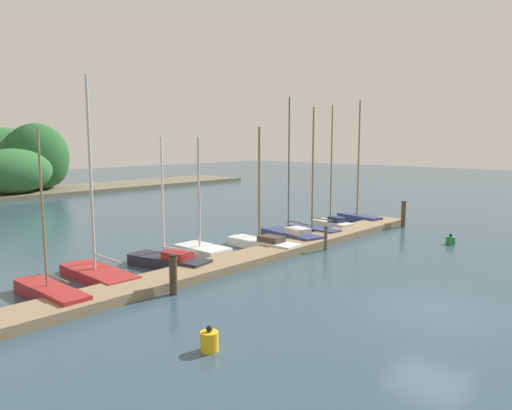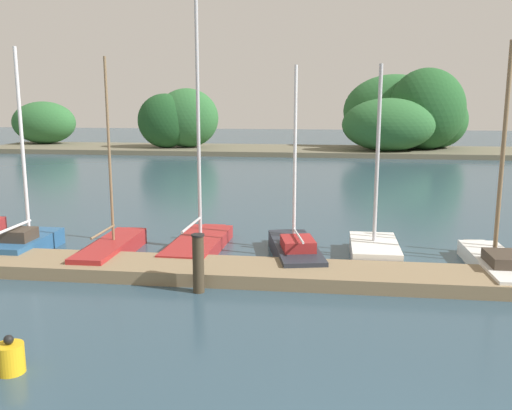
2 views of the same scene
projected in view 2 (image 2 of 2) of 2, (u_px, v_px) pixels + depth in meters
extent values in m
cube|color=#847051|center=(388.00, 278.00, 14.13)|extent=(29.03, 1.80, 0.35)
cube|color=#66604C|center=(347.00, 151.00, 47.58)|extent=(63.19, 8.00, 0.40)
ellipsoid|color=#2D6633|center=(394.00, 111.00, 48.36)|extent=(8.70, 3.74, 6.28)
ellipsoid|color=#2D6633|center=(44.00, 123.00, 52.48)|extent=(6.16, 3.84, 3.95)
ellipsoid|color=#2D6633|center=(388.00, 125.00, 44.99)|extent=(7.45, 4.28, 4.26)
ellipsoid|color=#235628|center=(438.00, 120.00, 47.97)|extent=(4.95, 5.59, 4.81)
ellipsoid|color=#2D6633|center=(187.00, 118.00, 48.38)|extent=(5.50, 3.85, 5.09)
ellipsoid|color=#1E4C23|center=(165.00, 121.00, 47.97)|extent=(4.81, 3.09, 4.64)
ellipsoid|color=#235628|center=(427.00, 109.00, 46.37)|extent=(6.33, 5.59, 6.72)
cube|color=#285684|center=(26.00, 246.00, 16.90)|extent=(1.10, 2.79, 0.52)
cube|color=#285684|center=(47.00, 236.00, 18.13)|extent=(0.60, 0.70, 0.44)
cube|color=#3D3328|center=(19.00, 235.00, 16.48)|extent=(0.82, 0.84, 0.33)
cylinder|color=silver|center=(22.00, 144.00, 16.53)|extent=(0.11, 0.11, 5.60)
cylinder|color=silver|center=(11.00, 228.00, 16.06)|extent=(0.09, 2.08, 0.08)
cube|color=maroon|center=(110.00, 250.00, 16.43)|extent=(1.00, 3.77, 0.49)
cube|color=maroon|center=(130.00, 237.00, 18.08)|extent=(0.55, 0.94, 0.42)
cylinder|color=#7F6647|center=(109.00, 151.00, 16.15)|extent=(0.08, 0.08, 5.32)
cylinder|color=#7F6647|center=(103.00, 232.00, 15.85)|extent=(0.07, 1.66, 0.06)
cube|color=maroon|center=(198.00, 245.00, 17.16)|extent=(1.49, 4.02, 0.40)
cube|color=maroon|center=(212.00, 232.00, 18.90)|extent=(0.78, 1.02, 0.34)
cylinder|color=#B7B7BC|center=(198.00, 115.00, 16.70)|extent=(0.11, 0.11, 7.52)
cylinder|color=#B7B7BC|center=(192.00, 224.00, 16.40)|extent=(0.14, 2.07, 0.08)
cube|color=#232833|center=(295.00, 252.00, 16.23)|extent=(1.94, 3.93, 0.47)
cube|color=#232833|center=(287.00, 239.00, 17.90)|extent=(0.83, 1.06, 0.40)
cube|color=maroon|center=(298.00, 244.00, 15.70)|extent=(1.09, 1.29, 0.31)
cylinder|color=silver|center=(295.00, 156.00, 15.98)|extent=(0.10, 0.10, 5.10)
cylinder|color=silver|center=(298.00, 235.00, 15.62)|extent=(0.43, 1.72, 0.06)
cube|color=white|center=(374.00, 251.00, 16.36)|extent=(1.37, 2.66, 0.50)
cube|color=white|center=(371.00, 241.00, 17.53)|extent=(0.75, 0.67, 0.42)
cylinder|color=#B7B7BC|center=(378.00, 155.00, 16.03)|extent=(0.11, 0.11, 5.10)
cube|color=white|center=(497.00, 267.00, 14.93)|extent=(1.21, 4.00, 0.43)
cube|color=white|center=(478.00, 250.00, 16.67)|extent=(0.64, 1.01, 0.37)
cube|color=#3D3328|center=(504.00, 259.00, 14.37)|extent=(0.87, 1.21, 0.28)
cylinder|color=#7F6647|center=(503.00, 152.00, 14.64)|extent=(0.12, 0.12, 5.67)
cylinder|color=#3D3323|center=(198.00, 264.00, 13.47)|extent=(0.28, 0.28, 1.41)
cylinder|color=black|center=(198.00, 235.00, 13.33)|extent=(0.32, 0.32, 0.04)
cylinder|color=gold|center=(10.00, 358.00, 9.57)|extent=(0.48, 0.48, 0.52)
sphere|color=black|center=(9.00, 340.00, 9.51)|extent=(0.17, 0.17, 0.17)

